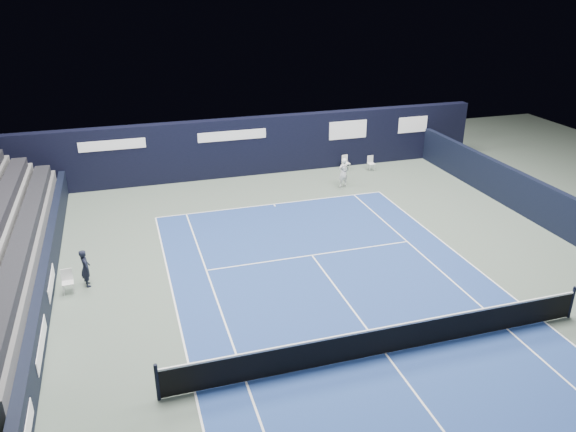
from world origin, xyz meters
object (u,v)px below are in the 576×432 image
Objects in this scene: folding_chair_back_a at (345,160)px; tennis_net at (387,339)px; folding_chair_back_b at (371,162)px; tennis_player at (343,172)px; line_judge_chair at (67,279)px.

tennis_net reaches higher than folding_chair_back_a.
folding_chair_back_b is 16.51m from tennis_net.
folding_chair_back_a is 0.06× the size of tennis_net.
tennis_net is at bearing -107.06° from tennis_player.
folding_chair_back_a reaches higher than folding_chair_back_b.
line_judge_chair is 10.87m from tennis_net.
tennis_player is (-1.14, -2.48, 0.20)m from folding_chair_back_a.
line_judge_chair is 0.07× the size of tennis_net.
line_judge_chair is 14.62m from tennis_player.
folding_chair_back_b is 0.54× the size of tennis_player.
line_judge_chair is at bearing -151.96° from tennis_player.
tennis_net is at bearing -116.93° from folding_chair_back_b.
tennis_player is (-2.47, -1.99, 0.29)m from folding_chair_back_b.
folding_chair_back_a is at bearing 71.69° from tennis_net.
line_judge_chair is 0.56× the size of tennis_player.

